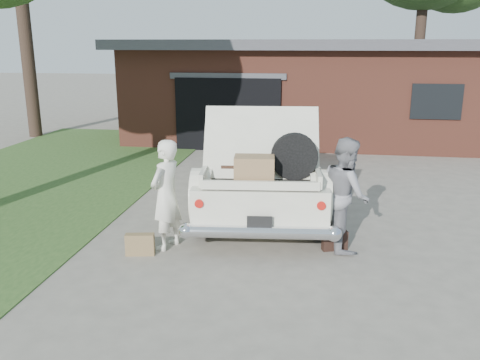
# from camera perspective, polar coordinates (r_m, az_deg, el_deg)

# --- Properties ---
(ground) EXTENTS (90.00, 90.00, 0.00)m
(ground) POSITION_cam_1_polar(r_m,az_deg,el_deg) (7.89, -0.66, -8.87)
(ground) COLOR gray
(ground) RESTS_ON ground
(grass_strip) EXTENTS (6.00, 16.00, 0.02)m
(grass_strip) POSITION_cam_1_polar(r_m,az_deg,el_deg) (12.53, -23.90, -0.97)
(grass_strip) COLOR #2D4C1E
(grass_strip) RESTS_ON ground
(house) EXTENTS (12.80, 7.80, 3.30)m
(house) POSITION_cam_1_polar(r_m,az_deg,el_deg) (18.65, 8.17, 10.29)
(house) COLOR brown
(house) RESTS_ON ground
(sedan) EXTENTS (2.75, 5.93, 2.19)m
(sedan) POSITION_cam_1_polar(r_m,az_deg,el_deg) (10.28, 2.51, 1.82)
(sedan) COLOR silver
(sedan) RESTS_ON ground
(woman_left) EXTENTS (0.61, 0.75, 1.77)m
(woman_left) POSITION_cam_1_polar(r_m,az_deg,el_deg) (8.11, -8.31, -1.67)
(woman_left) COLOR silver
(woman_left) RESTS_ON ground
(woman_right) EXTENTS (0.88, 1.02, 1.81)m
(woman_right) POSITION_cam_1_polar(r_m,az_deg,el_deg) (8.19, 11.78, -1.54)
(woman_right) COLOR gray
(woman_right) RESTS_ON ground
(suitcase_left) EXTENTS (0.46, 0.22, 0.34)m
(suitcase_left) POSITION_cam_1_polar(r_m,az_deg,el_deg) (8.13, -11.16, -7.11)
(suitcase_left) COLOR olive
(suitcase_left) RESTS_ON ground
(suitcase_right) EXTENTS (0.42, 0.26, 0.31)m
(suitcase_right) POSITION_cam_1_polar(r_m,az_deg,el_deg) (8.31, 10.59, -6.71)
(suitcase_right) COLOR black
(suitcase_right) RESTS_ON ground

